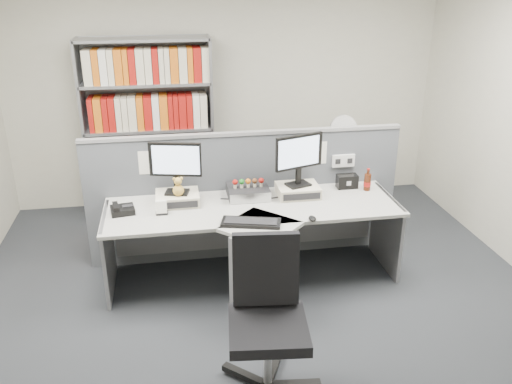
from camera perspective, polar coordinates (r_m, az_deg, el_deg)
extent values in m
plane|color=#303339|center=(4.41, 1.46, -14.38)|extent=(5.50, 5.50, 0.00)
cube|color=beige|center=(6.38, -3.21, 10.76)|extent=(5.00, 0.04, 2.70)
cube|color=#54585F|center=(5.17, -1.11, -0.51)|extent=(3.00, 0.05, 1.25)
cube|color=#98989D|center=(4.96, -1.17, 6.26)|extent=(3.00, 0.07, 0.03)
cube|color=white|center=(5.24, 9.25, 3.33)|extent=(0.22, 0.04, 0.12)
cube|color=white|center=(4.95, -11.48, 3.23)|extent=(0.16, 0.00, 0.22)
cube|color=white|center=(4.95, -6.84, 3.53)|extent=(0.16, 0.00, 0.22)
cube|color=white|center=(5.14, 6.66, 4.25)|extent=(0.16, 0.00, 0.22)
cube|color=#ACACA6|center=(4.75, -0.34, -1.62)|extent=(2.60, 0.80, 0.03)
cube|color=#ACACA6|center=(4.39, 0.50, -3.73)|extent=(0.74, 0.74, 0.03)
cube|color=gray|center=(4.46, 0.76, -8.55)|extent=(0.57, 0.57, 0.69)
cube|color=gray|center=(4.89, -15.41, -6.29)|extent=(0.03, 0.70, 0.72)
cube|color=gray|center=(5.24, 13.66, -4.06)|extent=(0.03, 0.70, 0.72)
cube|color=gray|center=(5.22, -0.97, -3.58)|extent=(2.50, 0.02, 0.45)
cube|color=beige|center=(4.82, -8.34, -0.66)|extent=(0.38, 0.30, 0.10)
cube|color=black|center=(4.68, -8.28, -1.38)|extent=(0.34, 0.01, 0.06)
cube|color=beige|center=(4.95, 4.47, 0.17)|extent=(0.38, 0.30, 0.10)
cube|color=black|center=(4.82, 4.89, -0.50)|extent=(0.34, 0.01, 0.06)
cube|color=black|center=(4.80, -8.38, -0.01)|extent=(0.23, 0.19, 0.02)
cube|color=black|center=(4.76, -8.43, 0.90)|extent=(0.05, 0.04, 0.16)
cube|color=black|center=(4.69, -8.59, 3.43)|extent=(0.45, 0.13, 0.30)
cube|color=#C6DAFA|center=(4.67, -8.53, 3.36)|extent=(0.40, 0.10, 0.26)
cube|color=black|center=(4.93, 4.49, 0.81)|extent=(0.24, 0.21, 0.02)
cube|color=black|center=(4.90, 4.52, 1.73)|extent=(0.05, 0.04, 0.17)
cube|color=black|center=(4.82, 4.60, 4.29)|extent=(0.46, 0.18, 0.31)
cube|color=#C6DAFA|center=(4.80, 4.58, 4.22)|extent=(0.40, 0.14, 0.26)
cube|color=black|center=(4.91, -0.87, 0.05)|extent=(0.37, 0.33, 0.10)
cube|color=silver|center=(4.76, -0.57, -0.69)|extent=(0.37, 0.01, 0.09)
cylinder|color=beige|center=(4.85, -2.24, 0.60)|extent=(0.03, 0.03, 0.03)
sphere|color=#A5140F|center=(4.84, -2.24, 1.06)|extent=(0.05, 0.05, 0.05)
cylinder|color=beige|center=(4.86, -1.54, 0.64)|extent=(0.03, 0.03, 0.03)
sphere|color=#19721E|center=(4.85, -1.54, 1.11)|extent=(0.05, 0.05, 0.05)
cylinder|color=beige|center=(4.87, -0.84, 0.69)|extent=(0.03, 0.03, 0.03)
sphere|color=orange|center=(4.85, -0.84, 1.15)|extent=(0.05, 0.05, 0.05)
cylinder|color=beige|center=(4.88, -0.14, 0.73)|extent=(0.03, 0.03, 0.03)
sphere|color=#593319|center=(4.86, -0.14, 1.19)|extent=(0.05, 0.05, 0.05)
cylinder|color=beige|center=(4.89, 0.55, 0.77)|extent=(0.03, 0.03, 0.03)
sphere|color=#A5140F|center=(4.87, 0.56, 1.24)|extent=(0.05, 0.05, 0.05)
cube|color=black|center=(4.40, -0.53, -3.27)|extent=(0.52, 0.30, 0.03)
cube|color=black|center=(4.39, -0.53, -3.08)|extent=(0.45, 0.24, 0.01)
ellipsoid|color=black|center=(4.48, 6.01, -2.83)|extent=(0.06, 0.10, 0.04)
cube|color=black|center=(4.73, -14.00, -1.88)|extent=(0.22, 0.21, 0.05)
cube|color=black|center=(4.71, -14.69, -1.49)|extent=(0.07, 0.17, 0.03)
cube|color=black|center=(4.72, -13.50, -1.46)|extent=(0.10, 0.07, 0.01)
cube|color=black|center=(4.65, -9.98, -2.21)|extent=(0.10, 0.06, 0.02)
cube|color=white|center=(4.60, -10.02, -1.63)|extent=(0.09, 0.04, 0.10)
cube|color=white|center=(4.64, -10.03, -1.43)|extent=(0.09, 0.04, 0.10)
sphere|color=gold|center=(4.72, -8.25, 0.18)|extent=(0.10, 0.10, 0.10)
sphere|color=gold|center=(4.69, -8.31, 1.13)|extent=(0.07, 0.07, 0.07)
sphere|color=gold|center=(4.68, -8.71, 1.39)|extent=(0.03, 0.03, 0.03)
sphere|color=gold|center=(4.69, -7.94, 1.44)|extent=(0.03, 0.03, 0.03)
cube|color=black|center=(5.18, 9.65, 1.13)|extent=(0.19, 0.11, 0.13)
cylinder|color=#3F190A|center=(5.15, 11.75, 1.03)|extent=(0.06, 0.06, 0.16)
cylinder|color=#A5140F|center=(5.16, 11.73, 0.85)|extent=(0.07, 0.07, 0.04)
cylinder|color=#3F190A|center=(5.12, 11.84, 2.10)|extent=(0.03, 0.03, 0.04)
cylinder|color=#A5140F|center=(5.11, 11.86, 2.40)|extent=(0.03, 0.03, 0.01)
cube|color=gray|center=(6.20, -17.65, 6.04)|extent=(0.03, 0.40, 2.00)
cube|color=gray|center=(6.15, -4.77, 6.92)|extent=(0.03, 0.40, 2.00)
cube|color=gray|center=(6.32, -11.22, 6.99)|extent=(1.40, 0.02, 2.00)
cube|color=gray|center=(6.47, -10.59, -1.85)|extent=(1.38, 0.40, 0.03)
cube|color=gray|center=(6.28, -10.91, 2.31)|extent=(1.38, 0.40, 0.03)
cube|color=gray|center=(6.13, -11.25, 6.70)|extent=(1.38, 0.40, 0.03)
cube|color=gray|center=(6.02, -11.62, 11.28)|extent=(1.38, 0.40, 0.03)
cube|color=gray|center=(5.95, -11.97, 15.62)|extent=(1.38, 0.40, 0.03)
cube|color=#A5140F|center=(6.36, -10.71, -0.36)|extent=(1.24, 0.28, 0.36)
cube|color=orange|center=(6.19, -11.05, 3.91)|extent=(1.24, 0.28, 0.36)
cube|color=beige|center=(6.05, -11.40, 8.40)|extent=(1.24, 0.28, 0.36)
cube|color=white|center=(5.95, -11.77, 13.06)|extent=(1.24, 0.28, 0.36)
cube|color=gray|center=(6.22, 8.86, 0.56)|extent=(0.45, 0.60, 0.70)
cube|color=black|center=(5.89, 9.85, 1.02)|extent=(0.40, 0.02, 0.28)
cube|color=black|center=(6.02, 9.65, -1.82)|extent=(0.40, 0.02, 0.28)
cylinder|color=white|center=(6.09, 9.06, 3.74)|extent=(0.17, 0.17, 0.03)
cylinder|color=white|center=(6.06, 9.12, 4.64)|extent=(0.03, 0.03, 0.17)
cylinder|color=white|center=(5.98, 9.31, 6.69)|extent=(0.29, 0.13, 0.29)
cylinder|color=silver|center=(6.00, 9.23, 6.76)|extent=(0.29, 0.12, 0.29)
cylinder|color=silver|center=(3.71, 1.26, -17.32)|extent=(0.05, 0.05, 0.44)
cube|color=black|center=(3.56, 1.29, -14.33)|extent=(0.56, 0.56, 0.08)
cube|color=black|center=(3.58, 1.04, -8.17)|extent=(0.45, 0.17, 0.51)
cube|color=black|center=(3.87, 4.33, -19.72)|extent=(0.33, 0.09, 0.04)
cube|color=black|center=(4.00, 1.92, -18.03)|extent=(0.19, 0.32, 0.04)
cylinder|color=black|center=(4.11, 2.35, -17.05)|extent=(0.05, 0.05, 0.03)
cube|color=black|center=(3.93, -1.36, -18.84)|extent=(0.28, 0.26, 0.04)
cylinder|color=black|center=(4.00, -3.01, -18.32)|extent=(0.05, 0.05, 0.03)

